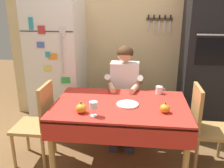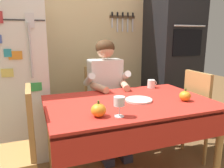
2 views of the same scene
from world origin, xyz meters
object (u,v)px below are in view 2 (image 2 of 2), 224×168
Objects in this scene: seated_person at (107,87)px; wine_glass at (119,102)px; chair_right_side at (203,111)px; pumpkin_medium at (98,110)px; chair_left_side at (18,145)px; serving_tray at (139,100)px; refrigerator at (13,73)px; wall_oven at (172,53)px; chair_behind_person at (102,102)px; pumpkin_large at (185,96)px; dining_table at (130,111)px; coffee_mug at (151,84)px.

seated_person is 8.70× the size of wine_glass.
chair_right_side is 6.50× the size of wine_glass.
chair_right_side reaches higher than pumpkin_medium.
chair_left_side reaches higher than serving_tray.
refrigerator reaches higher than chair_right_side.
wall_oven reaches higher than chair_behind_person.
wine_glass reaches higher than pumpkin_large.
serving_tray is at bearing 28.64° from pumpkin_medium.
chair_behind_person reaches higher than pumpkin_large.
seated_person is 5.41× the size of serving_tray.
dining_table is 0.48m from pumpkin_large.
seated_person is 1.11m from chair_left_side.
wine_glass is 1.32× the size of pumpkin_large.
wall_oven is 1.69× the size of seated_person.
chair_right_side is (1.85, -0.77, -0.39)m from refrigerator.
chair_right_side is 8.62× the size of coffee_mug.
wine_glass is 0.69m from pumpkin_large.
pumpkin_large is (0.44, -0.75, 0.05)m from seated_person.
pumpkin_medium is at bearing -141.60° from coffee_mug.
wall_oven reaches higher than dining_table.
chair_left_side is at bearing 174.42° from pumpkin_large.
wall_oven is at bearing 16.86° from seated_person.
wall_oven is 1.14m from seated_person.
chair_left_side is at bearing -179.30° from dining_table.
refrigerator is 0.86× the size of wall_oven.
wall_oven is 1.38m from serving_tray.
coffee_mug is at bearing 38.40° from pumpkin_medium.
chair_behind_person and chair_left_side have the same top height.
chair_left_side is at bearing -154.42° from wall_oven.
dining_table is at bearing 162.17° from pumpkin_large.
pumpkin_large is 0.39m from serving_tray.
serving_tray is at bearing 43.94° from wine_glass.
serving_tray is at bearing 0.46° from chair_left_side.
pumpkin_medium reaches higher than serving_tray.
refrigerator is 1.36m from serving_tray.
coffee_mug is at bearing 46.03° from wine_glass.
wine_glass is (-0.65, -0.67, 0.06)m from coffee_mug.
chair_left_side is 6.50× the size of wine_glass.
dining_table is (0.95, -0.88, -0.24)m from refrigerator.
wall_oven is at bearing 60.30° from pumpkin_large.
refrigerator is 16.69× the size of coffee_mug.
wine_glass is at bearing -167.31° from pumpkin_large.
wine_glass is at bearing -136.38° from wall_oven.
chair_left_side is 1.81m from chair_right_side.
wine_glass is at bearing -21.97° from pumpkin_medium.
refrigerator is 1.38m from wine_glass.
wine_glass is (0.68, -0.28, 0.33)m from chair_left_side.
wall_oven is 1.77m from wine_glass.
coffee_mug is at bearing 41.90° from dining_table.
chair_behind_person is at bearing -5.45° from refrigerator.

